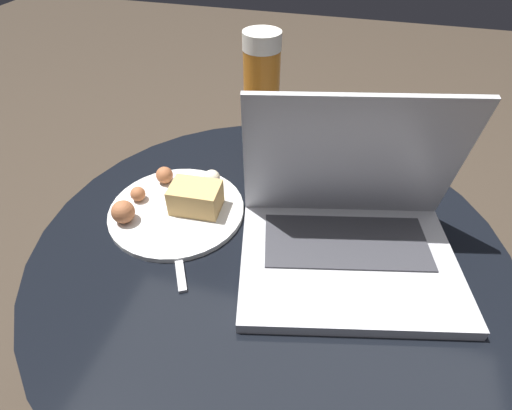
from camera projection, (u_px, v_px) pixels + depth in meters
The scene contains 6 objects.
ground_plane at pixel (265, 387), 0.96m from camera, with size 6.00×6.00×0.00m, color #382D23.
table at pixel (268, 296), 0.72m from camera, with size 0.74×0.74×0.50m.
laptop at pixel (349, 228), 0.58m from camera, with size 0.36×0.30×0.24m.
beer_glass at pixel (261, 107), 0.70m from camera, with size 0.06×0.06×0.26m.
snack_plate at pixel (178, 204), 0.68m from camera, with size 0.23×0.23×0.06m.
fork at pixel (176, 237), 0.63m from camera, with size 0.11×0.17×0.00m.
Camera 1 is at (0.09, -0.42, 0.96)m, focal length 28.00 mm.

